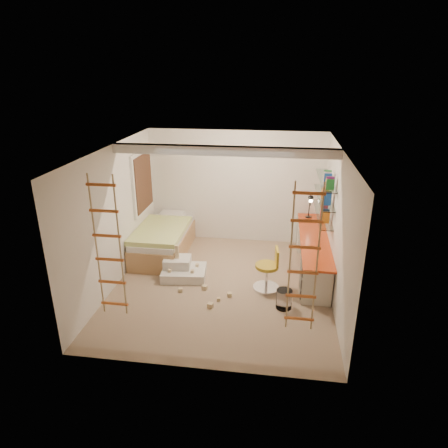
% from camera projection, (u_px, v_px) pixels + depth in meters
% --- Properties ---
extents(floor, '(4.50, 4.50, 0.00)m').
position_uv_depth(floor, '(222.00, 286.00, 7.58)').
color(floor, '#9D8265').
rests_on(floor, ground).
extents(ceiling_beam, '(4.00, 0.18, 0.16)m').
position_uv_depth(ceiling_beam, '(224.00, 151.00, 6.94)').
color(ceiling_beam, white).
rests_on(ceiling_beam, ceiling).
extents(window_frame, '(0.06, 1.15, 1.35)m').
position_uv_depth(window_frame, '(142.00, 182.00, 8.65)').
color(window_frame, white).
rests_on(window_frame, wall_left).
extents(window_blind, '(0.02, 1.00, 1.20)m').
position_uv_depth(window_blind, '(144.00, 182.00, 8.65)').
color(window_blind, '#4C2D1E').
rests_on(window_blind, window_frame).
extents(rope_ladder_left, '(0.41, 0.04, 2.13)m').
position_uv_depth(rope_ladder_left, '(108.00, 248.00, 5.59)').
color(rope_ladder_left, '#C85622').
rests_on(rope_ladder_left, ceiling).
extents(rope_ladder_right, '(0.41, 0.04, 2.13)m').
position_uv_depth(rope_ladder_right, '(304.00, 260.00, 5.24)').
color(rope_ladder_right, '#C85422').
rests_on(rope_ladder_right, ceiling).
extents(waste_bin, '(0.27, 0.27, 0.34)m').
position_uv_depth(waste_bin, '(284.00, 299.00, 6.83)').
color(waste_bin, white).
rests_on(waste_bin, floor).
extents(desk, '(0.56, 2.80, 0.75)m').
position_uv_depth(desk, '(313.00, 253.00, 8.00)').
color(desk, '#CC4118').
rests_on(desk, floor).
extents(shelves, '(0.25, 1.80, 0.71)m').
position_uv_depth(shelves, '(324.00, 197.00, 7.83)').
color(shelves, white).
rests_on(shelves, wall_right).
extents(bed, '(1.02, 2.00, 0.69)m').
position_uv_depth(bed, '(163.00, 240.00, 8.78)').
color(bed, '#AD7F51').
rests_on(bed, floor).
extents(task_lamp, '(0.14, 0.36, 0.57)m').
position_uv_depth(task_lamp, '(310.00, 203.00, 8.62)').
color(task_lamp, black).
rests_on(task_lamp, desk).
extents(swivel_chair, '(0.54, 0.54, 0.83)m').
position_uv_depth(swivel_chair, '(268.00, 275.00, 7.37)').
color(swivel_chair, '#B29322').
rests_on(swivel_chair, floor).
extents(play_platform, '(0.91, 0.74, 0.38)m').
position_uv_depth(play_platform, '(182.00, 270.00, 7.88)').
color(play_platform, silver).
rests_on(play_platform, floor).
extents(toy_blocks, '(1.28, 1.18, 0.65)m').
position_uv_depth(toy_blocks, '(193.00, 275.00, 7.52)').
color(toy_blocks, '#CCB284').
rests_on(toy_blocks, floor).
extents(books, '(0.14, 0.64, 0.92)m').
position_uv_depth(books, '(325.00, 190.00, 7.78)').
color(books, orange).
rests_on(books, shelves).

